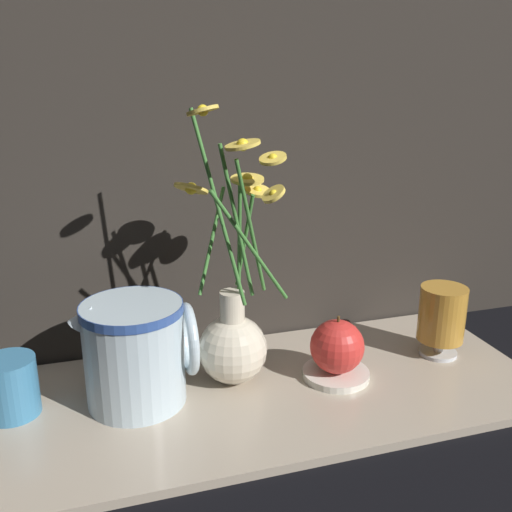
{
  "coord_description": "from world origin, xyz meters",
  "views": [
    {
      "loc": [
        -0.21,
        -0.66,
        0.43
      ],
      "look_at": [
        -0.01,
        0.0,
        0.21
      ],
      "focal_mm": 40.0,
      "sensor_mm": 36.0,
      "label": 1
    }
  ],
  "objects_px": {
    "yellow_mug": "(8,387)",
    "orange_fruit": "(336,345)",
    "vase_with_flowers": "(233,335)",
    "ceramic_pitcher": "(136,349)",
    "tea_glass": "(442,316)"
  },
  "relations": [
    {
      "from": "vase_with_flowers",
      "to": "yellow_mug",
      "type": "relative_size",
      "value": 4.92
    },
    {
      "from": "yellow_mug",
      "to": "vase_with_flowers",
      "type": "bearing_deg",
      "value": -0.61
    },
    {
      "from": "tea_glass",
      "to": "ceramic_pitcher",
      "type": "bearing_deg",
      "value": 179.48
    },
    {
      "from": "tea_glass",
      "to": "vase_with_flowers",
      "type": "bearing_deg",
      "value": 177.13
    },
    {
      "from": "yellow_mug",
      "to": "ceramic_pitcher",
      "type": "distance_m",
      "value": 0.17
    },
    {
      "from": "ceramic_pitcher",
      "to": "orange_fruit",
      "type": "xyz_separation_m",
      "value": [
        0.28,
        -0.02,
        -0.03
      ]
    },
    {
      "from": "vase_with_flowers",
      "to": "ceramic_pitcher",
      "type": "bearing_deg",
      "value": -174.78
    },
    {
      "from": "ceramic_pitcher",
      "to": "yellow_mug",
      "type": "bearing_deg",
      "value": 174.58
    },
    {
      "from": "vase_with_flowers",
      "to": "ceramic_pitcher",
      "type": "relative_size",
      "value": 2.46
    },
    {
      "from": "vase_with_flowers",
      "to": "tea_glass",
      "type": "distance_m",
      "value": 0.33
    },
    {
      "from": "yellow_mug",
      "to": "orange_fruit",
      "type": "distance_m",
      "value": 0.44
    },
    {
      "from": "vase_with_flowers",
      "to": "ceramic_pitcher",
      "type": "height_order",
      "value": "vase_with_flowers"
    },
    {
      "from": "vase_with_flowers",
      "to": "tea_glass",
      "type": "xyz_separation_m",
      "value": [
        0.33,
        -0.02,
        -0.01
      ]
    },
    {
      "from": "ceramic_pitcher",
      "to": "tea_glass",
      "type": "distance_m",
      "value": 0.46
    },
    {
      "from": "yellow_mug",
      "to": "orange_fruit",
      "type": "xyz_separation_m",
      "value": [
        0.44,
        -0.03,
        0.01
      ]
    }
  ]
}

